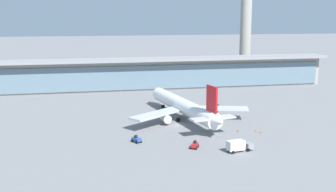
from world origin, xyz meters
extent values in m
plane|color=slate|center=(0.00, 0.00, 0.00)|extent=(1200.00, 1200.00, 0.00)
cylinder|color=white|center=(3.68, 7.39, 4.73)|extent=(13.14, 47.46, 4.99)
cone|color=white|center=(-0.78, 32.65, 4.73)|extent=(5.60, 5.27, 4.89)
cone|color=white|center=(8.10, -17.63, 5.23)|extent=(5.38, 6.19, 4.49)
cube|color=black|center=(-0.28, 29.84, 5.60)|extent=(4.04, 2.68, 0.60)
cube|color=#B7BABF|center=(-6.15, 1.24, 3.86)|extent=(20.63, 17.10, 0.60)
cube|color=#B7BABF|center=(15.03, 4.98, 3.86)|extent=(22.19, 11.21, 0.60)
cylinder|color=silver|center=(-3.52, 1.20, 2.14)|extent=(3.34, 4.04, 2.75)
cylinder|color=silver|center=(12.57, 4.04, 2.14)|extent=(3.34, 4.04, 2.75)
cube|color=red|center=(7.35, -13.36, 11.10)|extent=(1.64, 6.03, 7.74)
cube|color=#B7BABF|center=(7.50, -14.21, 5.48)|extent=(14.21, 6.12, 0.43)
cylinder|color=black|center=(1.42, 4.37, 0.60)|extent=(1.23, 1.37, 1.20)
cylinder|color=black|center=(6.84, 5.33, 0.60)|extent=(1.23, 1.37, 1.20)
cylinder|color=black|center=(0.39, 26.03, 0.60)|extent=(1.23, 1.37, 1.20)
cube|color=#B21E1E|center=(-0.76, -24.28, 0.90)|extent=(2.68, 3.18, 0.90)
cube|color=black|center=(-0.62, -24.01, 1.70)|extent=(0.95, 0.95, 0.70)
cylinder|color=black|center=(-0.62, -25.48, 0.45)|extent=(0.68, 0.92, 0.90)
cylinder|color=black|center=(-1.87, -24.78, 0.45)|extent=(0.68, 0.92, 0.90)
cylinder|color=black|center=(0.34, -23.77, 0.45)|extent=(0.68, 0.92, 0.90)
cylinder|color=black|center=(-0.91, -23.07, 0.45)|extent=(0.68, 0.92, 0.90)
cube|color=#234C9E|center=(-15.46, -15.93, 0.90)|extent=(2.72, 3.17, 0.90)
cube|color=black|center=(-15.61, -15.67, 1.70)|extent=(0.96, 0.96, 0.70)
cylinder|color=black|center=(-14.35, -16.41, 0.45)|extent=(0.70, 0.92, 0.90)
cylinder|color=black|center=(-15.57, -17.13, 0.45)|extent=(0.70, 0.92, 0.90)
cylinder|color=black|center=(-15.35, -14.72, 0.45)|extent=(0.70, 0.92, 0.90)
cylinder|color=black|center=(-16.57, -15.45, 0.45)|extent=(0.70, 0.92, 0.90)
cube|color=#B21E1E|center=(16.53, 12.74, 0.75)|extent=(4.46, 4.84, 0.60)
cube|color=black|center=(18.09, 14.61, 1.84)|extent=(3.23, 3.61, 1.72)
cylinder|color=black|center=(16.97, 14.56, 0.45)|extent=(0.79, 0.87, 0.90)
cylinder|color=black|center=(18.24, 13.50, 0.45)|extent=(0.79, 0.87, 0.90)
cylinder|color=black|center=(14.82, 11.99, 0.45)|extent=(0.79, 0.87, 0.90)
cylinder|color=black|center=(16.09, 10.92, 0.45)|extent=(0.79, 0.87, 0.90)
cube|color=gray|center=(12.96, -28.62, 1.20)|extent=(2.23, 2.62, 1.50)
cube|color=black|center=(13.74, -28.46, 1.50)|extent=(0.53, 2.05, 0.70)
cube|color=silver|center=(8.94, -29.45, 1.85)|extent=(4.97, 3.18, 2.50)
cylinder|color=black|center=(11.96, -27.75, 0.45)|extent=(0.94, 0.46, 0.90)
cylinder|color=black|center=(12.39, -29.82, 0.45)|extent=(0.94, 0.46, 0.90)
cylinder|color=black|center=(7.26, -28.72, 0.45)|extent=(0.94, 0.46, 0.90)
cylinder|color=black|center=(7.69, -30.79, 0.45)|extent=(0.94, 0.46, 0.90)
cube|color=#9E998E|center=(0.00, 68.35, 7.00)|extent=(180.00, 8.00, 14.00)
cube|color=slate|center=(0.00, 64.05, 6.30)|extent=(176.40, 0.50, 11.20)
cube|color=gray|center=(0.00, 66.35, 14.60)|extent=(183.60, 12.80, 1.20)
cylinder|color=#9E998E|center=(64.24, 101.27, 25.53)|extent=(6.40, 6.40, 51.06)
cone|color=orange|center=(22.84, -14.10, 0.35)|extent=(0.44, 0.44, 0.70)
cube|color=black|center=(22.84, -14.10, 0.02)|extent=(0.62, 0.62, 0.04)
cone|color=orange|center=(16.68, -11.02, 0.35)|extent=(0.44, 0.44, 0.70)
cube|color=black|center=(16.68, -11.02, 0.02)|extent=(0.62, 0.62, 0.04)
cone|color=orange|center=(-15.15, -14.43, 0.35)|extent=(0.44, 0.44, 0.70)
cube|color=black|center=(-15.15, -14.43, 0.02)|extent=(0.62, 0.62, 0.04)
cone|color=orange|center=(22.12, -11.94, 0.35)|extent=(0.44, 0.44, 0.70)
cube|color=black|center=(22.12, -11.94, 0.02)|extent=(0.62, 0.62, 0.04)
camera|label=1|loc=(-29.60, -127.08, 35.36)|focal=44.13mm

